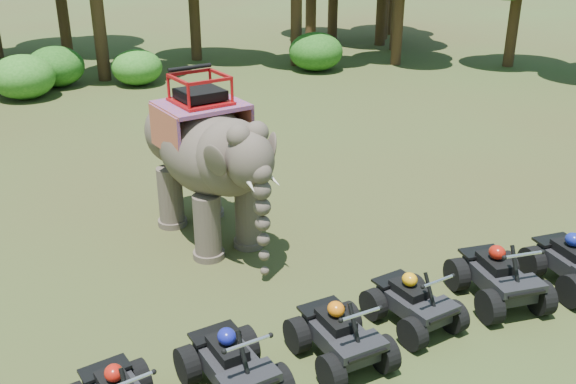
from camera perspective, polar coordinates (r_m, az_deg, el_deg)
name	(u,v)px	position (r m, az deg, el deg)	size (l,w,h in m)	color
ground	(316,308)	(12.16, 2.48, -10.29)	(110.00, 110.00, 0.00)	#47381E
elephant	(206,157)	(14.13, -7.34, 3.07)	(1.98, 4.50, 3.78)	brown
atv_1	(232,357)	(9.98, -5.02, -14.36)	(1.26, 1.73, 1.28)	black
atv_2	(340,328)	(10.60, 4.68, -11.92)	(1.23, 1.69, 1.25)	black
atv_3	(414,295)	(11.62, 11.14, -9.01)	(1.18, 1.61, 1.20)	black
atv_4	(500,270)	(12.67, 18.33, -6.57)	(1.32, 1.81, 1.34)	black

